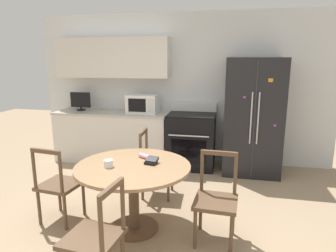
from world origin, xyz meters
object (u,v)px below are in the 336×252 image
at_px(refrigerator, 253,117).
at_px(dining_chair_far, 155,164).
at_px(dining_chair_left, 59,185).
at_px(candle_glass, 108,164).
at_px(microwave, 143,104).
at_px(dining_chair_near, 96,238).
at_px(oven_range, 191,140).
at_px(countertop_tv, 81,101).
at_px(dining_chair_right, 216,200).
at_px(wallet, 152,161).

relative_size(refrigerator, dining_chair_far, 2.04).
xyz_separation_m(refrigerator, dining_chair_left, (-2.20, -2.05, -0.49)).
distance_m(dining_chair_far, candle_glass, 1.05).
relative_size(microwave, dining_chair_far, 0.58).
bearing_deg(refrigerator, dining_chair_far, -138.23).
distance_m(refrigerator, microwave, 1.85).
relative_size(dining_chair_near, candle_glass, 9.40).
xyz_separation_m(oven_range, candle_glass, (-0.57, -2.18, 0.30)).
xyz_separation_m(dining_chair_near, dining_chair_far, (0.05, 1.74, 0.00)).
height_order(oven_range, countertop_tv, countertop_tv).
height_order(microwave, dining_chair_near, microwave).
bearing_deg(microwave, dining_chair_left, -99.44).
distance_m(refrigerator, countertop_tv, 3.04).
height_order(dining_chair_right, dining_chair_far, same).
distance_m(microwave, candle_glass, 2.27).
relative_size(dining_chair_near, dining_chair_left, 1.00).
relative_size(dining_chair_left, wallet, 6.10).
bearing_deg(refrigerator, wallet, -120.57).
xyz_separation_m(refrigerator, dining_chair_right, (-0.46, -2.06, -0.49)).
bearing_deg(dining_chair_far, dining_chair_near, -4.56).
relative_size(microwave, candle_glass, 5.48).
bearing_deg(dining_chair_far, dining_chair_right, 40.78).
distance_m(refrigerator, dining_chair_right, 2.16).
xyz_separation_m(countertop_tv, candle_glass, (1.48, -2.25, -0.31)).
bearing_deg(oven_range, dining_chair_far, -104.89).
height_order(candle_glass, wallet, candle_glass).
relative_size(dining_chair_left, dining_chair_far, 1.00).
bearing_deg(dining_chair_right, wallet, -5.72).
height_order(dining_chair_near, wallet, dining_chair_near).
distance_m(microwave, dining_chair_right, 2.63).
bearing_deg(candle_glass, oven_range, 75.33).
distance_m(oven_range, dining_chair_left, 2.42).
distance_m(dining_chair_near, dining_chair_left, 1.21).
bearing_deg(microwave, countertop_tv, 178.75).
relative_size(oven_range, dining_chair_far, 1.20).
bearing_deg(oven_range, dining_chair_near, -97.15).
relative_size(countertop_tv, dining_chair_far, 0.41).
bearing_deg(dining_chair_left, microwave, 87.42).
distance_m(oven_range, wallet, 2.02).
height_order(refrigerator, oven_range, refrigerator).
bearing_deg(oven_range, dining_chair_right, -75.90).
relative_size(countertop_tv, candle_glass, 3.84).
xyz_separation_m(oven_range, countertop_tv, (-2.05, 0.07, 0.61)).
relative_size(microwave, dining_chair_left, 0.58).
bearing_deg(candle_glass, wallet, 25.12).
distance_m(candle_glass, wallet, 0.45).
bearing_deg(wallet, dining_chair_far, 101.42).
height_order(microwave, dining_chair_left, microwave).
height_order(refrigerator, wallet, refrigerator).
bearing_deg(microwave, dining_chair_right, -57.08).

